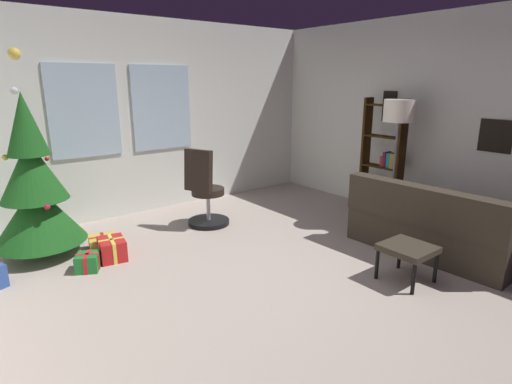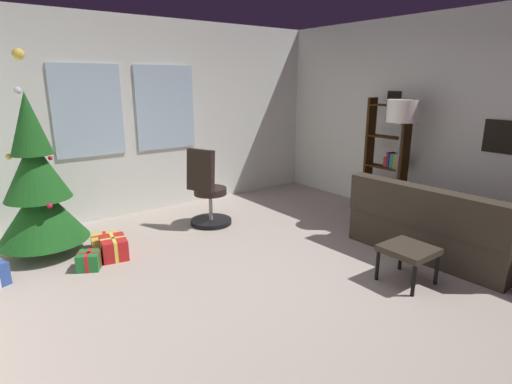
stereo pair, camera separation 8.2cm
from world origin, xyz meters
The scene contains 12 objects.
ground_plane centered at (0.00, 0.00, -0.05)m, with size 5.47×5.94×0.10m, color #AE9E93.
wall_back_with_windows centered at (-0.02, 3.02, 1.39)m, with size 5.47×0.12×2.76m.
wall_right_with_frames centered at (2.79, 0.00, 1.38)m, with size 0.12×5.94×2.76m.
couch centered at (1.89, -0.59, 0.29)m, with size 1.55×1.82×0.82m.
footstool centered at (0.89, -0.71, 0.32)m, with size 0.44×0.46×0.37m.
holiday_tree centered at (-1.78, 2.16, 0.75)m, with size 0.96×0.96×2.22m.
gift_box_red centered at (-1.20, 1.57, 0.11)m, with size 0.32×0.39×0.23m.
gift_box_green centered at (-1.50, 1.45, 0.09)m, with size 0.30×0.30×0.19m.
gift_box_gold centered at (-1.20, 1.89, 0.08)m, with size 0.36×0.34×0.16m.
office_chair centered at (0.18, 1.87, 0.41)m, with size 0.59×0.56×1.06m.
bookshelf centered at (2.52, 0.78, 0.74)m, with size 0.18×0.64×1.67m.
floor_lamp centered at (2.15, 0.34, 1.44)m, with size 0.40×0.40×1.67m.
Camera 1 is at (-2.52, -2.69, 1.91)m, focal length 28.71 mm.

